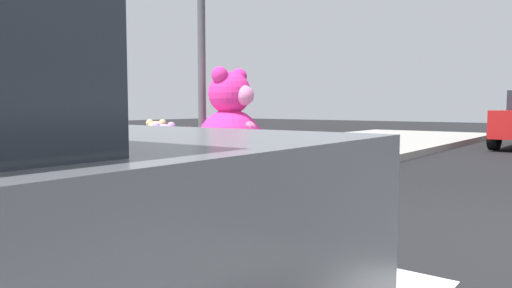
% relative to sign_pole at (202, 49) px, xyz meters
% --- Properties ---
extents(sidewalk, '(28.00, 4.40, 0.15)m').
position_rel_sign_pole_xyz_m(sidewalk, '(-1.00, 0.80, -1.77)').
color(sidewalk, '#9E9B93').
rests_on(sidewalk, ground_plane).
extents(sign_pole, '(0.56, 0.11, 3.20)m').
position_rel_sign_pole_xyz_m(sign_pole, '(0.00, 0.00, 0.00)').
color(sign_pole, '#4C4C51').
rests_on(sign_pole, sidewalk).
extents(plush_pink_large, '(1.09, 0.95, 1.42)m').
position_rel_sign_pole_xyz_m(plush_pink_large, '(-0.05, -0.59, -1.13)').
color(plush_pink_large, '#F22D93').
rests_on(plush_pink_large, sidewalk).
extents(plush_lavender, '(0.48, 0.51, 0.70)m').
position_rel_sign_pole_xyz_m(plush_lavender, '(-0.68, 0.04, -1.42)').
color(plush_lavender, '#B28CD8').
rests_on(plush_lavender, sidewalk).
extents(plush_red, '(0.42, 0.42, 0.59)m').
position_rel_sign_pole_xyz_m(plush_red, '(0.38, 0.66, -1.46)').
color(plush_red, red).
rests_on(plush_red, sidewalk).
extents(plush_tan, '(0.52, 0.53, 0.72)m').
position_rel_sign_pole_xyz_m(plush_tan, '(-0.35, 0.58, -1.41)').
color(plush_tan, tan).
rests_on(plush_tan, sidewalk).
extents(plush_lime, '(0.40, 0.39, 0.55)m').
position_rel_sign_pole_xyz_m(plush_lime, '(0.72, -0.80, -1.48)').
color(plush_lime, '#8CD133').
rests_on(plush_lime, sidewalk).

